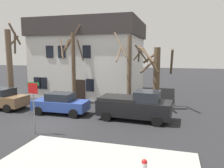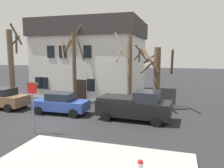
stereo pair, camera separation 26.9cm
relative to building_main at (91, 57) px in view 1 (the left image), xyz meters
name	(u,v)px [view 1 (the left image)]	position (x,y,z in m)	size (l,w,h in m)	color
ground_plane	(49,123)	(1.42, -11.67, -4.18)	(120.00, 120.00, 0.00)	#262628
building_main	(91,57)	(0.00, 0.00, 0.00)	(11.42, 9.45, 8.23)	white
tree_bare_near	(10,64)	(-5.55, -6.81, -0.51)	(1.80, 1.70, 7.36)	brown
tree_bare_mid	(73,64)	(0.35, -5.64, -0.52)	(2.26, 2.55, 7.41)	brown
tree_bare_far	(130,68)	(5.66, -5.65, -0.79)	(2.94, 2.79, 6.47)	brown
tree_bare_end	(156,75)	(7.93, -5.81, -1.28)	(2.90, 2.95, 5.29)	brown
car_brown_sedan	(1,98)	(-4.71, -9.20, -3.31)	(4.63, 2.26, 1.74)	brown
car_blue_sedan	(61,103)	(1.01, -9.32, -3.36)	(4.25, 1.96, 1.65)	#2D4799
pickup_truck_black	(135,106)	(6.78, -9.25, -3.18)	(5.19, 2.52, 2.09)	black
street_sign_pole	(33,99)	(1.71, -13.66, -2.07)	(0.76, 0.07, 3.04)	slate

